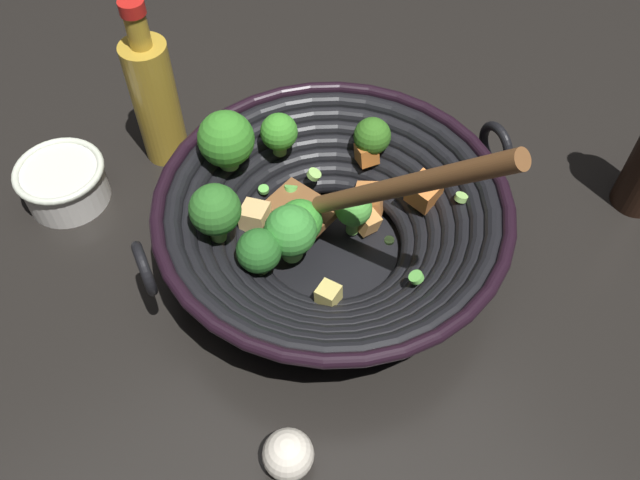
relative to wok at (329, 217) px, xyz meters
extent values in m
plane|color=black|center=(0.00, 0.00, -0.06)|extent=(4.00, 4.00, 0.00)
cylinder|color=black|center=(0.00, 0.00, -0.05)|extent=(0.14, 0.14, 0.01)
torus|color=black|center=(0.00, 0.00, -0.04)|extent=(0.19, 0.19, 0.02)
torus|color=black|center=(0.00, 0.00, -0.03)|extent=(0.22, 0.22, 0.02)
torus|color=black|center=(0.00, 0.00, -0.02)|extent=(0.24, 0.24, 0.02)
torus|color=black|center=(0.00, 0.00, -0.01)|extent=(0.27, 0.27, 0.02)
torus|color=black|center=(0.00, 0.00, 0.00)|extent=(0.29, 0.29, 0.02)
torus|color=black|center=(0.00, 0.00, 0.01)|extent=(0.32, 0.32, 0.02)
torus|color=black|center=(0.00, 0.00, 0.02)|extent=(0.34, 0.34, 0.02)
torus|color=black|center=(0.00, 0.00, 0.02)|extent=(0.36, 0.36, 0.01)
torus|color=black|center=(0.02, 0.19, 0.02)|extent=(0.05, 0.02, 0.05)
torus|color=black|center=(-0.02, -0.19, 0.02)|extent=(0.05, 0.02, 0.05)
cylinder|color=#79A847|center=(0.00, -0.08, -0.02)|extent=(0.02, 0.02, 0.02)
sphere|color=#276625|center=(0.00, -0.08, 0.00)|extent=(0.05, 0.05, 0.05)
cylinder|color=#73AC49|center=(-0.04, -0.11, 0.01)|extent=(0.02, 0.02, 0.02)
sphere|color=#2F7027|center=(-0.04, -0.11, 0.04)|extent=(0.05, 0.05, 0.05)
cylinder|color=olive|center=(-0.11, 0.01, 0.00)|extent=(0.02, 0.02, 0.02)
sphere|color=#3E922A|center=(-0.11, 0.01, 0.03)|extent=(0.04, 0.04, 0.04)
cylinder|color=#67AA4B|center=(0.00, 0.03, -0.03)|extent=(0.02, 0.02, 0.02)
sphere|color=#50A83F|center=(0.00, 0.03, -0.01)|extent=(0.04, 0.04, 0.04)
cylinder|color=#7AB35B|center=(-0.06, 0.09, -0.01)|extent=(0.02, 0.02, 0.01)
sphere|color=#346D1F|center=(-0.06, 0.09, 0.02)|extent=(0.04, 0.04, 0.04)
cylinder|color=#669C4A|center=(-0.11, -0.06, 0.01)|extent=(0.03, 0.03, 0.02)
sphere|color=#378627|center=(-0.11, -0.06, 0.04)|extent=(0.06, 0.06, 0.06)
cylinder|color=#67B049|center=(0.00, -0.04, -0.03)|extent=(0.03, 0.03, 0.02)
sphere|color=#398E36|center=(0.00, -0.04, 0.00)|extent=(0.05, 0.05, 0.05)
cylinder|color=#77B957|center=(-0.01, -0.03, -0.03)|extent=(0.03, 0.03, 0.02)
sphere|color=green|center=(-0.01, -0.03, -0.01)|extent=(0.05, 0.05, 0.05)
cube|color=orange|center=(0.02, 0.10, 0.00)|extent=(0.04, 0.04, 0.04)
cube|color=#E6BA74|center=(-0.05, -0.06, -0.01)|extent=(0.04, 0.04, 0.03)
cube|color=#C26C33|center=(-0.04, -0.03, -0.03)|extent=(0.03, 0.03, 0.03)
cube|color=#D17D3E|center=(-0.02, 0.07, -0.03)|extent=(0.05, 0.04, 0.04)
cube|color=#DA954E|center=(0.01, 0.05, -0.03)|extent=(0.03, 0.03, 0.03)
cube|color=#D6C365|center=(0.07, -0.04, -0.02)|extent=(0.03, 0.03, 0.02)
cube|color=#BA672A|center=(-0.06, 0.08, 0.00)|extent=(0.03, 0.03, 0.03)
cylinder|color=#6BC651|center=(0.11, 0.03, 0.00)|extent=(0.02, 0.02, 0.01)
cylinder|color=#6BC651|center=(-0.08, -0.03, -0.02)|extent=(0.02, 0.02, 0.00)
cylinder|color=#99D166|center=(0.05, 0.04, 0.00)|extent=(0.01, 0.01, 0.00)
cylinder|color=#56B247|center=(-0.01, 0.08, -0.02)|extent=(0.02, 0.02, 0.01)
cylinder|color=#6BC651|center=(-0.06, -0.01, -0.01)|extent=(0.02, 0.02, 0.01)
cylinder|color=#99D166|center=(-0.07, 0.02, -0.01)|extent=(0.02, 0.02, 0.01)
cylinder|color=#99D166|center=(0.05, 0.13, 0.01)|extent=(0.02, 0.02, 0.01)
cube|color=brown|center=(-0.04, -0.01, -0.02)|extent=(0.08, 0.07, 0.01)
cylinder|color=brown|center=(0.07, 0.03, 0.10)|extent=(0.19, 0.09, 0.20)
cylinder|color=gold|center=(-0.23, -0.09, 0.02)|extent=(0.05, 0.05, 0.16)
cylinder|color=gold|center=(-0.23, -0.09, 0.12)|extent=(0.02, 0.02, 0.04)
cylinder|color=red|center=(-0.23, -0.09, 0.14)|extent=(0.03, 0.03, 0.01)
cylinder|color=silver|center=(-0.22, -0.22, -0.04)|extent=(0.09, 0.09, 0.05)
torus|color=silver|center=(-0.22, -0.22, -0.01)|extent=(0.10, 0.10, 0.01)
cylinder|color=#6BC651|center=(-0.20, -0.21, -0.03)|extent=(0.02, 0.02, 0.01)
cylinder|color=#99D166|center=(-0.23, -0.20, -0.03)|extent=(0.02, 0.02, 0.01)
cylinder|color=#56B247|center=(-0.21, -0.21, -0.03)|extent=(0.01, 0.01, 0.01)
sphere|color=silver|center=(0.18, -0.15, -0.04)|extent=(0.05, 0.05, 0.05)
camera|label=1|loc=(0.37, -0.23, 0.53)|focal=37.43mm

